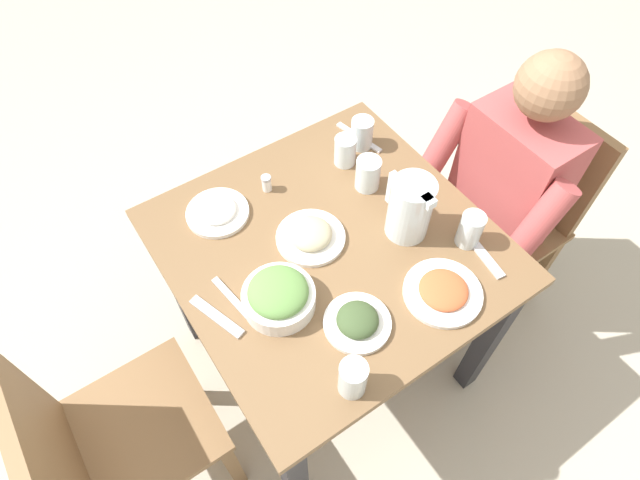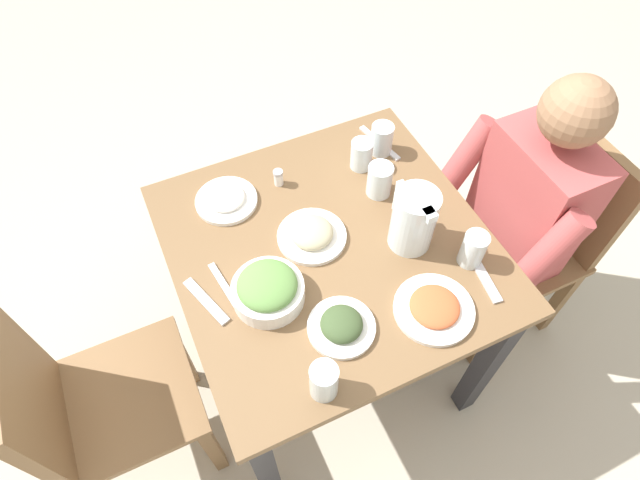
{
  "view_description": "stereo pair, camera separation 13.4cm",
  "coord_description": "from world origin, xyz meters",
  "px_view_note": "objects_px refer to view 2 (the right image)",
  "views": [
    {
      "loc": [
        -0.69,
        0.5,
        1.96
      ],
      "look_at": [
        0.01,
        0.03,
        0.78
      ],
      "focal_mm": 29.51,
      "sensor_mm": 36.0,
      "label": 1
    },
    {
      "loc": [
        -0.75,
        0.38,
        1.96
      ],
      "look_at": [
        0.01,
        0.03,
        0.78
      ],
      "focal_mm": 29.51,
      "sensor_mm": 36.0,
      "label": 2
    }
  ],
  "objects_px": {
    "dining_table": "(330,271)",
    "plate_yoghurt": "(226,199)",
    "water_glass_center": "(473,249)",
    "water_glass_near_left": "(324,381)",
    "water_pitcher": "(413,219)",
    "salad_bowl": "(268,289)",
    "plate_beans": "(312,234)",
    "chair_near": "(536,231)",
    "salt_shaker": "(278,177)",
    "plate_rice_curry": "(434,308)",
    "diner_near": "(500,226)",
    "water_glass_far_right": "(380,180)",
    "chair_far": "(91,404)",
    "water_glass_far_left": "(361,155)",
    "plate_dolmas": "(341,325)",
    "water_glass_near_right": "(382,139)"
  },
  "relations": [
    {
      "from": "water_glass_center",
      "to": "water_pitcher",
      "type": "bearing_deg",
      "value": 42.11
    },
    {
      "from": "chair_near",
      "to": "water_glass_far_right",
      "type": "relative_size",
      "value": 8.29
    },
    {
      "from": "diner_near",
      "to": "plate_yoghurt",
      "type": "relative_size",
      "value": 6.33
    },
    {
      "from": "plate_rice_curry",
      "to": "water_glass_far_left",
      "type": "distance_m",
      "value": 0.54
    },
    {
      "from": "plate_dolmas",
      "to": "plate_rice_curry",
      "type": "distance_m",
      "value": 0.24
    },
    {
      "from": "chair_far",
      "to": "plate_beans",
      "type": "xyz_separation_m",
      "value": [
        0.08,
        -0.73,
        0.29
      ]
    },
    {
      "from": "chair_near",
      "to": "water_pitcher",
      "type": "xyz_separation_m",
      "value": [
        0.0,
        0.56,
        0.37
      ]
    },
    {
      "from": "dining_table",
      "to": "plate_yoghurt",
      "type": "bearing_deg",
      "value": 38.41
    },
    {
      "from": "dining_table",
      "to": "water_glass_far_left",
      "type": "xyz_separation_m",
      "value": [
        0.23,
        -0.22,
        0.18
      ]
    },
    {
      "from": "plate_rice_curry",
      "to": "water_glass_far_right",
      "type": "xyz_separation_m",
      "value": [
        0.41,
        -0.06,
        0.04
      ]
    },
    {
      "from": "plate_yoghurt",
      "to": "plate_rice_curry",
      "type": "distance_m",
      "value": 0.67
    },
    {
      "from": "plate_rice_curry",
      "to": "water_glass_near_right",
      "type": "height_order",
      "value": "water_glass_near_right"
    },
    {
      "from": "plate_dolmas",
      "to": "salad_bowl",
      "type": "bearing_deg",
      "value": 39.58
    },
    {
      "from": "dining_table",
      "to": "water_glass_center",
      "type": "height_order",
      "value": "water_glass_center"
    },
    {
      "from": "plate_rice_curry",
      "to": "plate_beans",
      "type": "bearing_deg",
      "value": 28.85
    },
    {
      "from": "plate_yoghurt",
      "to": "plate_beans",
      "type": "xyz_separation_m",
      "value": [
        -0.23,
        -0.18,
        0.0
      ]
    },
    {
      "from": "salad_bowl",
      "to": "water_glass_far_right",
      "type": "distance_m",
      "value": 0.48
    },
    {
      "from": "water_glass_center",
      "to": "salt_shaker",
      "type": "bearing_deg",
      "value": 37.33
    },
    {
      "from": "salad_bowl",
      "to": "plate_beans",
      "type": "relative_size",
      "value": 0.96
    },
    {
      "from": "water_pitcher",
      "to": "water_glass_far_left",
      "type": "bearing_deg",
      "value": -1.95
    },
    {
      "from": "water_pitcher",
      "to": "water_glass_far_right",
      "type": "height_order",
      "value": "water_pitcher"
    },
    {
      "from": "water_glass_center",
      "to": "water_glass_near_left",
      "type": "distance_m",
      "value": 0.54
    },
    {
      "from": "water_glass_near_right",
      "to": "water_glass_far_right",
      "type": "xyz_separation_m",
      "value": [
        -0.15,
        0.09,
        0.0
      ]
    },
    {
      "from": "water_pitcher",
      "to": "water_glass_near_left",
      "type": "xyz_separation_m",
      "value": [
        -0.29,
        0.4,
        -0.04
      ]
    },
    {
      "from": "plate_dolmas",
      "to": "salt_shaker",
      "type": "distance_m",
      "value": 0.52
    },
    {
      "from": "diner_near",
      "to": "plate_dolmas",
      "type": "bearing_deg",
      "value": 104.21
    },
    {
      "from": "water_pitcher",
      "to": "chair_far",
      "type": "bearing_deg",
      "value": 87.68
    },
    {
      "from": "chair_near",
      "to": "water_pitcher",
      "type": "distance_m",
      "value": 0.67
    },
    {
      "from": "water_glass_far_right",
      "to": "salad_bowl",
      "type": "bearing_deg",
      "value": 114.85
    },
    {
      "from": "chair_far",
      "to": "plate_rice_curry",
      "type": "bearing_deg",
      "value": -105.74
    },
    {
      "from": "plate_rice_curry",
      "to": "water_glass_far_right",
      "type": "distance_m",
      "value": 0.42
    },
    {
      "from": "water_glass_center",
      "to": "plate_rice_curry",
      "type": "bearing_deg",
      "value": 118.19
    },
    {
      "from": "water_pitcher",
      "to": "water_glass_near_right",
      "type": "xyz_separation_m",
      "value": [
        0.34,
        -0.1,
        -0.05
      ]
    },
    {
      "from": "salad_bowl",
      "to": "water_glass_far_left",
      "type": "bearing_deg",
      "value": -53.74
    },
    {
      "from": "water_glass_far_left",
      "to": "salt_shaker",
      "type": "height_order",
      "value": "water_glass_far_left"
    },
    {
      "from": "water_glass_far_left",
      "to": "salt_shaker",
      "type": "relative_size",
      "value": 1.79
    },
    {
      "from": "chair_far",
      "to": "salad_bowl",
      "type": "bearing_deg",
      "value": -94.68
    },
    {
      "from": "chair_near",
      "to": "plate_beans",
      "type": "height_order",
      "value": "chair_near"
    },
    {
      "from": "plate_rice_curry",
      "to": "diner_near",
      "type": "bearing_deg",
      "value": -62.05
    },
    {
      "from": "chair_near",
      "to": "water_glass_near_right",
      "type": "relative_size",
      "value": 8.5
    },
    {
      "from": "plate_rice_curry",
      "to": "water_glass_far_left",
      "type": "height_order",
      "value": "water_glass_far_left"
    },
    {
      "from": "chair_far",
      "to": "water_pitcher",
      "type": "bearing_deg",
      "value": -92.32
    },
    {
      "from": "dining_table",
      "to": "plate_dolmas",
      "type": "xyz_separation_m",
      "value": [
        -0.24,
        0.09,
        0.15
      ]
    },
    {
      "from": "water_glass_near_left",
      "to": "plate_rice_curry",
      "type": "bearing_deg",
      "value": -78.63
    },
    {
      "from": "chair_near",
      "to": "diner_near",
      "type": "distance_m",
      "value": 0.25
    },
    {
      "from": "salt_shaker",
      "to": "water_glass_near_left",
      "type": "bearing_deg",
      "value": 166.91
    },
    {
      "from": "diner_near",
      "to": "water_pitcher",
      "type": "bearing_deg",
      "value": 89.88
    },
    {
      "from": "water_glass_far_left",
      "to": "water_glass_far_right",
      "type": "height_order",
      "value": "water_glass_far_right"
    },
    {
      "from": "salt_shaker",
      "to": "chair_near",
      "type": "bearing_deg",
      "value": -113.48
    },
    {
      "from": "chair_near",
      "to": "water_glass_center",
      "type": "relative_size",
      "value": 8.0
    }
  ]
}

